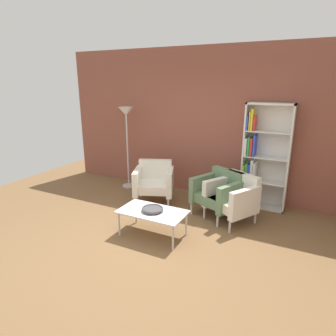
% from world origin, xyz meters
% --- Properties ---
extents(ground_plane, '(8.32, 8.32, 0.00)m').
position_xyz_m(ground_plane, '(0.00, 0.00, 0.00)').
color(ground_plane, brown).
extents(brick_back_panel, '(6.40, 0.12, 2.90)m').
position_xyz_m(brick_back_panel, '(0.00, 2.46, 1.45)').
color(brick_back_panel, brown).
rests_on(brick_back_panel, ground_plane).
extents(bookshelf_tall, '(0.80, 0.30, 1.90)m').
position_xyz_m(bookshelf_tall, '(1.15, 2.25, 0.92)').
color(bookshelf_tall, silver).
rests_on(bookshelf_tall, ground_plane).
extents(coffee_table_low, '(1.00, 0.56, 0.40)m').
position_xyz_m(coffee_table_low, '(-0.04, 0.38, 0.37)').
color(coffee_table_low, silver).
rests_on(coffee_table_low, ground_plane).
extents(decorative_bowl, '(0.32, 0.32, 0.05)m').
position_xyz_m(decorative_bowl, '(-0.04, 0.38, 0.43)').
color(decorative_bowl, '#4C4C51').
rests_on(decorative_bowl, coffee_table_low).
extents(armchair_corner_red, '(0.90, 0.87, 0.78)m').
position_xyz_m(armchair_corner_red, '(-0.68, 1.55, 0.41)').
color(armchair_corner_red, white).
rests_on(armchair_corner_red, ground_plane).
extents(armchair_by_bookshelf, '(0.91, 0.88, 0.78)m').
position_xyz_m(armchair_by_bookshelf, '(0.61, 1.53, 0.41)').
color(armchair_by_bookshelf, slate).
rests_on(armchair_by_bookshelf, ground_plane).
extents(armchair_near_window, '(0.93, 0.91, 0.78)m').
position_xyz_m(armchair_near_window, '(0.89, 1.44, 0.41)').
color(armchair_near_window, white).
rests_on(armchair_near_window, ground_plane).
extents(floor_lamp_torchiere, '(0.32, 0.32, 1.74)m').
position_xyz_m(floor_lamp_torchiere, '(-1.61, 2.04, 1.45)').
color(floor_lamp_torchiere, silver).
rests_on(floor_lamp_torchiere, ground_plane).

